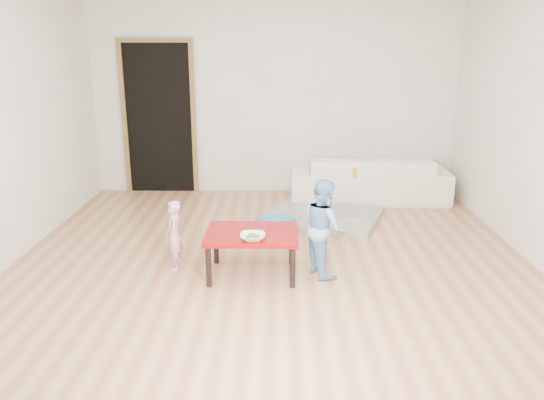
{
  "coord_description": "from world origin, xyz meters",
  "views": [
    {
      "loc": [
        0.06,
        -4.88,
        2.03
      ],
      "look_at": [
        0.0,
        -0.2,
        0.65
      ],
      "focal_mm": 35.0,
      "sensor_mm": 36.0,
      "label": 1
    }
  ],
  "objects_px": {
    "red_table": "(252,253)",
    "basin": "(277,227)",
    "child_blue": "(323,227)",
    "bowl": "(253,237)",
    "child_pink": "(174,236)",
    "sofa": "(369,178)"
  },
  "relations": [
    {
      "from": "red_table",
      "to": "basin",
      "type": "bearing_deg",
      "value": 79.07
    },
    {
      "from": "red_table",
      "to": "child_blue",
      "type": "height_order",
      "value": "child_blue"
    },
    {
      "from": "bowl",
      "to": "child_pink",
      "type": "distance_m",
      "value": 0.82
    },
    {
      "from": "bowl",
      "to": "child_blue",
      "type": "bearing_deg",
      "value": 21.25
    },
    {
      "from": "child_pink",
      "to": "basin",
      "type": "distance_m",
      "value": 1.41
    },
    {
      "from": "sofa",
      "to": "child_blue",
      "type": "height_order",
      "value": "child_blue"
    },
    {
      "from": "sofa",
      "to": "child_pink",
      "type": "height_order",
      "value": "child_pink"
    },
    {
      "from": "sofa",
      "to": "child_blue",
      "type": "distance_m",
      "value": 2.55
    },
    {
      "from": "bowl",
      "to": "child_pink",
      "type": "xyz_separation_m",
      "value": [
        -0.75,
        0.31,
        -0.11
      ]
    },
    {
      "from": "red_table",
      "to": "basin",
      "type": "relative_size",
      "value": 1.8
    },
    {
      "from": "sofa",
      "to": "child_blue",
      "type": "relative_size",
      "value": 2.33
    },
    {
      "from": "child_blue",
      "to": "red_table",
      "type": "bearing_deg",
      "value": 72.86
    },
    {
      "from": "sofa",
      "to": "bowl",
      "type": "xyz_separation_m",
      "value": [
        -1.43,
        -2.66,
        0.14
      ]
    },
    {
      "from": "child_blue",
      "to": "child_pink",
      "type": "bearing_deg",
      "value": 65.83
    },
    {
      "from": "red_table",
      "to": "sofa",
      "type": "bearing_deg",
      "value": 59.52
    },
    {
      "from": "sofa",
      "to": "basin",
      "type": "distance_m",
      "value": 1.83
    },
    {
      "from": "red_table",
      "to": "bowl",
      "type": "height_order",
      "value": "bowl"
    },
    {
      "from": "child_pink",
      "to": "child_blue",
      "type": "xyz_separation_m",
      "value": [
        1.37,
        -0.07,
        0.11
      ]
    },
    {
      "from": "bowl",
      "to": "basin",
      "type": "bearing_deg",
      "value": 81.34
    },
    {
      "from": "red_table",
      "to": "child_pink",
      "type": "height_order",
      "value": "child_pink"
    },
    {
      "from": "sofa",
      "to": "bowl",
      "type": "bearing_deg",
      "value": 63.25
    },
    {
      "from": "child_blue",
      "to": "basin",
      "type": "bearing_deg",
      "value": 0.27
    }
  ]
}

